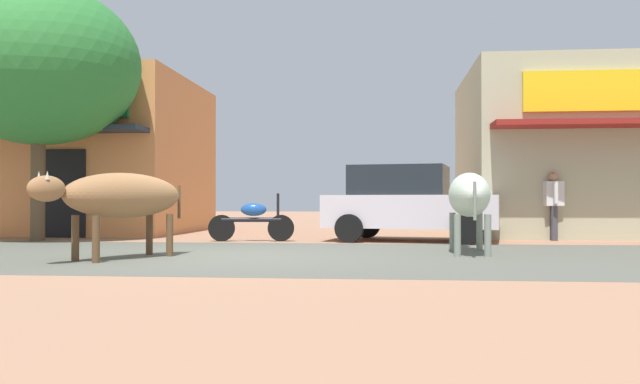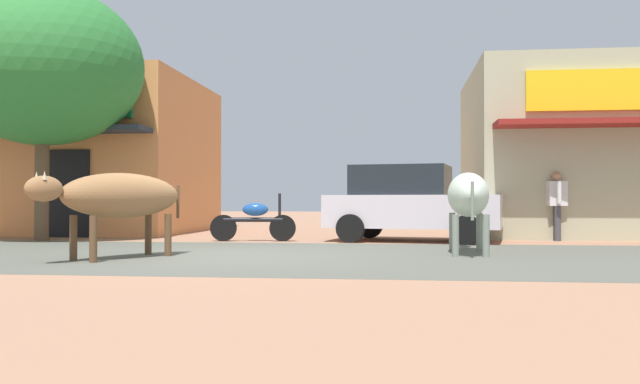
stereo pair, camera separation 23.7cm
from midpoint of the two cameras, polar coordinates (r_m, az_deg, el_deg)
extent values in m
plane|color=#A47559|center=(10.96, -8.18, -5.37)|extent=(80.00, 80.00, 0.00)
cube|color=#595A50|center=(10.96, -8.18, -5.36)|extent=(72.00, 6.13, 0.00)
cube|color=#DF894E|center=(20.01, -19.92, 2.84)|extent=(6.19, 5.65, 4.22)
cube|color=#198C4C|center=(17.58, -24.00, 7.21)|extent=(4.95, 0.10, 0.90)
cube|color=#262D38|center=(17.15, -24.66, 4.86)|extent=(5.95, 0.90, 0.12)
cube|color=black|center=(17.03, -21.46, -0.11)|extent=(1.10, 0.06, 2.10)
cylinder|color=brown|center=(15.86, -23.34, 0.53)|extent=(0.31, 0.31, 2.43)
ellipsoid|color=#2D7934|center=(16.13, -23.30, 9.94)|extent=(4.38, 4.38, 3.50)
cube|color=silver|center=(14.65, 7.43, -1.64)|extent=(3.94, 2.45, 0.70)
cube|color=#1E2328|center=(14.70, 6.36, 0.98)|extent=(2.29, 2.01, 0.64)
cylinder|color=black|center=(15.44, 12.32, -2.88)|extent=(0.62, 0.28, 0.60)
cylinder|color=black|center=(13.62, 11.84, -3.18)|extent=(0.62, 0.28, 0.60)
cylinder|color=black|center=(15.77, 3.62, -2.84)|extent=(0.62, 0.28, 0.60)
cylinder|color=black|center=(14.00, 2.03, -3.12)|extent=(0.62, 0.28, 0.60)
cylinder|color=black|center=(14.47, -3.83, -3.09)|extent=(0.58, 0.14, 0.57)
cylinder|color=black|center=(14.59, -8.87, -3.06)|extent=(0.58, 0.14, 0.57)
cylinder|color=black|center=(14.51, -6.36, -2.37)|extent=(1.29, 0.24, 0.10)
ellipsoid|color=#1E4C99|center=(14.50, -6.16, -1.50)|extent=(0.58, 0.30, 0.28)
cylinder|color=black|center=(14.46, -4.08, -1.31)|extent=(0.06, 0.06, 0.60)
ellipsoid|color=#956840|center=(10.64, -16.96, -0.28)|extent=(1.65, 2.18, 0.69)
ellipsoid|color=#956840|center=(9.90, -22.97, 0.27)|extent=(0.52, 0.63, 0.36)
cone|color=beige|center=(9.79, -22.90, 1.33)|extent=(0.06, 0.06, 0.12)
cone|color=beige|center=(9.96, -23.51, 1.30)|extent=(0.06, 0.06, 0.12)
cylinder|color=brown|center=(10.05, -19.24, -3.84)|extent=(0.11, 0.11, 0.67)
cylinder|color=brown|center=(10.45, -20.78, -3.71)|extent=(0.11, 0.11, 0.67)
cylinder|color=brown|center=(10.90, -13.32, -3.61)|extent=(0.11, 0.11, 0.67)
cylinder|color=brown|center=(11.27, -14.96, -3.51)|extent=(0.11, 0.11, 0.67)
cylinder|color=brown|center=(11.35, -12.53, -0.82)|extent=(0.05, 0.05, 0.55)
ellipsoid|color=silver|center=(11.42, 12.03, -0.23)|extent=(0.75, 2.08, 0.74)
ellipsoid|color=silver|center=(12.69, 11.62, 0.14)|extent=(0.30, 0.57, 0.36)
cone|color=beige|center=(12.74, 11.16, 0.94)|extent=(0.06, 0.06, 0.12)
cone|color=beige|center=(12.75, 12.05, 0.95)|extent=(0.06, 0.06, 0.12)
cylinder|color=gray|center=(12.08, 10.70, -3.33)|extent=(0.11, 0.11, 0.67)
cylinder|color=gray|center=(12.12, 12.92, -3.32)|extent=(0.11, 0.11, 0.67)
cylinder|color=gray|center=(10.75, 11.04, -3.66)|extent=(0.11, 0.11, 0.67)
cylinder|color=gray|center=(10.79, 13.53, -3.65)|extent=(0.11, 0.11, 0.67)
cylinder|color=gray|center=(10.34, 12.45, -0.74)|extent=(0.05, 0.05, 0.59)
cylinder|color=#3F3F47|center=(15.65, 18.82, -2.52)|extent=(0.14, 0.14, 0.77)
cylinder|color=#3F3F47|center=(15.47, 18.97, -2.55)|extent=(0.14, 0.14, 0.77)
cube|color=silver|center=(15.55, 18.88, -0.13)|extent=(0.44, 0.32, 0.54)
sphere|color=tan|center=(15.56, 18.88, 1.25)|extent=(0.21, 0.21, 0.21)
cylinder|color=silver|center=(15.80, 18.67, -0.04)|extent=(0.09, 0.09, 0.49)
cylinder|color=silver|center=(15.30, 19.11, -0.02)|extent=(0.09, 0.09, 0.49)
camera|label=1|loc=(0.12, -90.54, 0.01)|focal=37.47mm
camera|label=2|loc=(0.12, 89.46, -0.01)|focal=37.47mm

